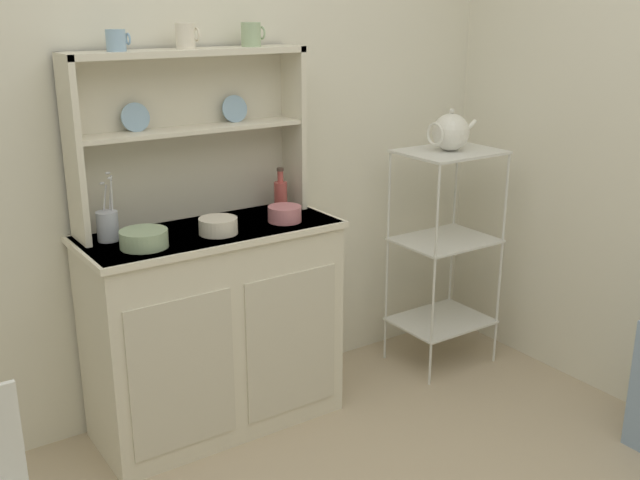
{
  "coord_description": "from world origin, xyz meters",
  "views": [
    {
      "loc": [
        -1.18,
        -1.17,
        1.69
      ],
      "look_at": [
        0.38,
        1.12,
        0.81
      ],
      "focal_mm": 41.93,
      "sensor_mm": 36.0,
      "label": 1
    }
  ],
  "objects_px": {
    "hutch_shelf_unit": "(187,122)",
    "bowl_mixing_large": "(144,239)",
    "utensil_jar": "(108,225)",
    "hutch_cabinet": "(215,327)",
    "jam_bottle": "(281,194)",
    "bakers_rack": "(445,237)",
    "cup_sky_0": "(116,40)",
    "porcelain_teapot": "(450,132)"
  },
  "relations": [
    {
      "from": "porcelain_teapot",
      "to": "jam_bottle",
      "type": "bearing_deg",
      "value": 167.1
    },
    {
      "from": "bakers_rack",
      "to": "bowl_mixing_large",
      "type": "height_order",
      "value": "bakers_rack"
    },
    {
      "from": "utensil_jar",
      "to": "hutch_cabinet",
      "type": "bearing_deg",
      "value": -11.82
    },
    {
      "from": "bakers_rack",
      "to": "porcelain_teapot",
      "type": "distance_m",
      "value": 0.5
    },
    {
      "from": "utensil_jar",
      "to": "cup_sky_0",
      "type": "bearing_deg",
      "value": 22.82
    },
    {
      "from": "hutch_shelf_unit",
      "to": "cup_sky_0",
      "type": "height_order",
      "value": "cup_sky_0"
    },
    {
      "from": "jam_bottle",
      "to": "utensil_jar",
      "type": "relative_size",
      "value": 0.71
    },
    {
      "from": "cup_sky_0",
      "to": "porcelain_teapot",
      "type": "xyz_separation_m",
      "value": [
        1.44,
        -0.22,
        -0.43
      ]
    },
    {
      "from": "hutch_cabinet",
      "to": "jam_bottle",
      "type": "bearing_deg",
      "value": 12.94
    },
    {
      "from": "cup_sky_0",
      "to": "bowl_mixing_large",
      "type": "distance_m",
      "value": 0.71
    },
    {
      "from": "bowl_mixing_large",
      "to": "hutch_cabinet",
      "type": "bearing_deg",
      "value": 13.89
    },
    {
      "from": "cup_sky_0",
      "to": "jam_bottle",
      "type": "bearing_deg",
      "value": -3.19
    },
    {
      "from": "bakers_rack",
      "to": "jam_bottle",
      "type": "distance_m",
      "value": 0.86
    },
    {
      "from": "hutch_shelf_unit",
      "to": "utensil_jar",
      "type": "xyz_separation_m",
      "value": [
        -0.37,
        -0.08,
        -0.33
      ]
    },
    {
      "from": "hutch_shelf_unit",
      "to": "bowl_mixing_large",
      "type": "distance_m",
      "value": 0.52
    },
    {
      "from": "bakers_rack",
      "to": "bowl_mixing_large",
      "type": "relative_size",
      "value": 6.07
    },
    {
      "from": "cup_sky_0",
      "to": "hutch_shelf_unit",
      "type": "bearing_deg",
      "value": 8.59
    },
    {
      "from": "hutch_shelf_unit",
      "to": "utensil_jar",
      "type": "height_order",
      "value": "hutch_shelf_unit"
    },
    {
      "from": "cup_sky_0",
      "to": "utensil_jar",
      "type": "bearing_deg",
      "value": -157.18
    },
    {
      "from": "porcelain_teapot",
      "to": "hutch_cabinet",
      "type": "bearing_deg",
      "value": 175.35
    },
    {
      "from": "hutch_cabinet",
      "to": "hutch_shelf_unit",
      "type": "bearing_deg",
      "value": 90.0
    },
    {
      "from": "bowl_mixing_large",
      "to": "utensil_jar",
      "type": "relative_size",
      "value": 0.68
    },
    {
      "from": "bowl_mixing_large",
      "to": "utensil_jar",
      "type": "distance_m",
      "value": 0.17
    },
    {
      "from": "bakers_rack",
      "to": "utensil_jar",
      "type": "xyz_separation_m",
      "value": [
        -1.54,
        0.17,
        0.27
      ]
    },
    {
      "from": "hutch_shelf_unit",
      "to": "bakers_rack",
      "type": "relative_size",
      "value": 0.9
    },
    {
      "from": "jam_bottle",
      "to": "cup_sky_0",
      "type": "bearing_deg",
      "value": 176.81
    },
    {
      "from": "bowl_mixing_large",
      "to": "bakers_rack",
      "type": "bearing_deg",
      "value": -0.84
    },
    {
      "from": "hutch_cabinet",
      "to": "porcelain_teapot",
      "type": "relative_size",
      "value": 3.94
    },
    {
      "from": "hutch_shelf_unit",
      "to": "bakers_rack",
      "type": "xyz_separation_m",
      "value": [
        1.17,
        -0.26,
        -0.61
      ]
    },
    {
      "from": "cup_sky_0",
      "to": "hutch_cabinet",
      "type": "bearing_deg",
      "value": -24.33
    },
    {
      "from": "bakers_rack",
      "to": "bowl_mixing_large",
      "type": "xyz_separation_m",
      "value": [
        -1.46,
        0.02,
        0.25
      ]
    },
    {
      "from": "bakers_rack",
      "to": "bowl_mixing_large",
      "type": "bearing_deg",
      "value": 179.16
    },
    {
      "from": "cup_sky_0",
      "to": "bowl_mixing_large",
      "type": "xyz_separation_m",
      "value": [
        -0.03,
        -0.2,
        -0.68
      ]
    },
    {
      "from": "cup_sky_0",
      "to": "bakers_rack",
      "type": "bearing_deg",
      "value": -8.58
    },
    {
      "from": "hutch_cabinet",
      "to": "porcelain_teapot",
      "type": "distance_m",
      "value": 1.36
    },
    {
      "from": "hutch_shelf_unit",
      "to": "hutch_cabinet",
      "type": "bearing_deg",
      "value": -90.0
    },
    {
      "from": "hutch_cabinet",
      "to": "porcelain_teapot",
      "type": "bearing_deg",
      "value": -4.65
    },
    {
      "from": "bowl_mixing_large",
      "to": "porcelain_teapot",
      "type": "xyz_separation_m",
      "value": [
        1.46,
        -0.02,
        0.25
      ]
    },
    {
      "from": "hutch_cabinet",
      "to": "hutch_shelf_unit",
      "type": "height_order",
      "value": "hutch_shelf_unit"
    },
    {
      "from": "jam_bottle",
      "to": "utensil_jar",
      "type": "distance_m",
      "value": 0.75
    },
    {
      "from": "jam_bottle",
      "to": "hutch_cabinet",
      "type": "bearing_deg",
      "value": -167.06
    },
    {
      "from": "jam_bottle",
      "to": "porcelain_teapot",
      "type": "bearing_deg",
      "value": -12.9
    }
  ]
}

